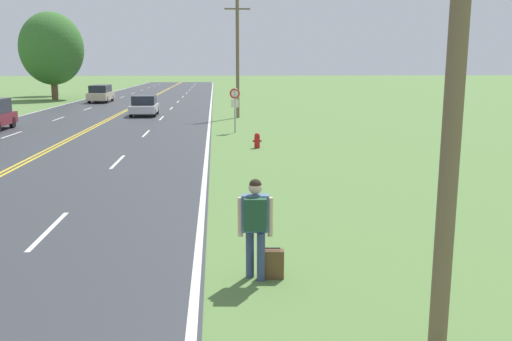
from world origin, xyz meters
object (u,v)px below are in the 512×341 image
(car_silver_sedan_mid_near, at_px, (144,106))
(car_champagne_suv_mid_far, at_px, (101,93))
(traffic_sign, at_px, (235,99))
(tree_mid_treeline, at_px, (52,49))
(hitchhiker_person, at_px, (255,219))
(fire_hydrant, at_px, (257,140))
(suitcase, at_px, (272,264))
(tree_left_verge, at_px, (54,52))

(car_silver_sedan_mid_near, relative_size, car_champagne_suv_mid_far, 0.81)
(traffic_sign, relative_size, tree_mid_treeline, 0.26)
(traffic_sign, bearing_deg, car_silver_sedan_mid_near, 120.27)
(hitchhiker_person, height_order, tree_mid_treeline, tree_mid_treeline)
(traffic_sign, relative_size, car_silver_sedan_mid_near, 0.63)
(tree_mid_treeline, bearing_deg, fire_hydrant, -62.24)
(hitchhiker_person, distance_m, traffic_sign, 21.35)
(car_silver_sedan_mid_near, xyz_separation_m, car_champagne_suv_mid_far, (-6.35, 15.52, 0.16))
(hitchhiker_person, bearing_deg, car_champagne_suv_mid_far, 19.27)
(tree_mid_treeline, distance_m, car_champagne_suv_mid_far, 8.82)
(fire_hydrant, bearing_deg, car_silver_sedan_mid_near, 113.21)
(car_silver_sedan_mid_near, bearing_deg, tree_mid_treeline, -149.78)
(suitcase, relative_size, car_champagne_suv_mid_far, 0.12)
(suitcase, distance_m, traffic_sign, 21.33)
(tree_mid_treeline, bearing_deg, traffic_sign, -59.07)
(hitchhiker_person, xyz_separation_m, car_champagne_suv_mid_far, (-12.32, 47.83, -0.18))
(traffic_sign, height_order, tree_left_verge, tree_left_verge)
(tree_left_verge, height_order, car_silver_sedan_mid_near, tree_left_verge)
(hitchhiker_person, xyz_separation_m, fire_hydrant, (1.23, 15.52, -0.76))
(fire_hydrant, relative_size, car_champagne_suv_mid_far, 0.14)
(fire_hydrant, bearing_deg, car_champagne_suv_mid_far, 112.75)
(suitcase, xyz_separation_m, tree_mid_treeline, (-18.54, 52.43, 5.25))
(suitcase, height_order, traffic_sign, traffic_sign)
(car_silver_sedan_mid_near, height_order, car_champagne_suv_mid_far, car_champagne_suv_mid_far)
(suitcase, bearing_deg, fire_hydrant, 1.40)
(hitchhiker_person, distance_m, car_champagne_suv_mid_far, 49.39)
(fire_hydrant, xyz_separation_m, tree_mid_treeline, (-19.47, 36.98, 5.15))
(hitchhiker_person, relative_size, fire_hydrant, 2.59)
(car_silver_sedan_mid_near, bearing_deg, car_champagne_suv_mid_far, -158.81)
(suitcase, xyz_separation_m, traffic_sign, (0.13, 21.26, 1.62))
(hitchhiker_person, height_order, car_silver_sedan_mid_near, hitchhiker_person)
(traffic_sign, height_order, car_silver_sedan_mid_near, traffic_sign)
(traffic_sign, height_order, tree_mid_treeline, tree_mid_treeline)
(suitcase, bearing_deg, tree_mid_treeline, 24.31)
(car_champagne_suv_mid_far, bearing_deg, car_silver_sedan_mid_near, -157.86)
(tree_mid_treeline, height_order, car_champagne_suv_mid_far, tree_mid_treeline)
(fire_hydrant, height_order, car_silver_sedan_mid_near, car_silver_sedan_mid_near)
(tree_left_verge, height_order, car_champagne_suv_mid_far, tree_left_verge)
(tree_left_verge, distance_m, tree_mid_treeline, 8.69)
(tree_left_verge, xyz_separation_m, tree_mid_treeline, (2.18, -8.41, 0.15))
(traffic_sign, relative_size, car_champagne_suv_mid_far, 0.51)
(tree_mid_treeline, xyz_separation_m, car_champagne_suv_mid_far, (5.92, -4.67, -4.58))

